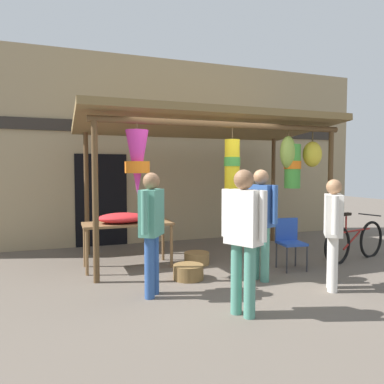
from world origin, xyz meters
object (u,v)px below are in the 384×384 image
Objects in this scene: display_table at (128,227)px; customer_foreground at (152,224)px; wicker_basket_spare at (197,258)px; flower_heap_on_table at (123,218)px; parked_bicycle at (355,242)px; wicker_basket_by_table at (188,272)px; shopper_by_bananas at (243,230)px; passerby_at_right at (261,215)px; vendor_in_orange at (333,226)px; folding_chair at (289,239)px.

display_table is 1.56m from customer_foreground.
customer_foreground reaches higher than wicker_basket_spare.
flower_heap_on_table is 0.47× the size of parked_bicycle.
wicker_basket_by_table is 1.76m from shopper_by_bananas.
parked_bicycle is 1.03× the size of passerby_at_right.
wicker_basket_by_table is 0.30× the size of vendor_in_orange.
wicker_basket_by_table is 1.22m from customer_foreground.
shopper_by_bananas reaches higher than parked_bicycle.
display_table is at bearing 126.69° from wicker_basket_by_table.
wicker_basket_spare is at bearing 82.44° from shopper_by_bananas.
vendor_in_orange is at bearing -14.07° from customer_foreground.
display_table is 4.11m from parked_bicycle.
vendor_in_orange reaches higher than flower_heap_on_table.
display_table is 3.21× the size of wicker_basket_by_table.
wicker_basket_by_table is 1.04× the size of wicker_basket_spare.
wicker_basket_spare is at bearing 123.56° from vendor_in_orange.
customer_foreground is (-2.40, 0.60, 0.06)m from vendor_in_orange.
flower_heap_on_table is at bearing 94.88° from customer_foreground.
customer_foreground is at bearing -141.96° from wicker_basket_by_table.
parked_bicycle reaches higher than display_table.
display_table is 1.85× the size of flower_heap_on_table.
customer_foreground reaches higher than flower_heap_on_table.
folding_chair is 0.51× the size of passerby_at_right.
shopper_by_bananas is (-0.31, -2.30, 0.87)m from wicker_basket_spare.
flower_heap_on_table is 2.67m from shopper_by_bananas.
shopper_by_bananas reaches higher than wicker_basket_by_table.
customer_foreground is (0.05, -1.54, 0.27)m from display_table.
display_table is at bearing 108.91° from shopper_by_bananas.
customer_foreground reaches higher than vendor_in_orange.
passerby_at_right is at bearing -39.19° from display_table.
display_table is 2.26m from passerby_at_right.
wicker_basket_by_table is at bearing -179.03° from parked_bicycle.
folding_chair is at bearing 27.47° from passerby_at_right.
wicker_basket_spare is 0.27× the size of customer_foreground.
display_table is at bearing 91.71° from customer_foreground.
vendor_in_orange is 1.63m from shopper_by_bananas.
passerby_at_right is (1.82, -1.39, 0.13)m from flower_heap_on_table.
vendor_in_orange is (2.44, -2.14, 0.21)m from display_table.
flower_heap_on_table is 0.48× the size of shopper_by_bananas.
wicker_basket_by_table is 1.39m from passerby_at_right.
wicker_basket_spare is (0.43, 0.77, -0.00)m from wicker_basket_by_table.
wicker_basket_by_table is (0.74, -0.99, -0.58)m from display_table.
flower_heap_on_table is 0.49× the size of customer_foreground.
shopper_by_bananas is at bearing -128.19° from passerby_at_right.
display_table is at bearing 158.54° from folding_chair.
customer_foreground is (-2.49, -0.54, 0.45)m from folding_chair.
folding_chair is 1.84m from wicker_basket_by_table.
shopper_by_bananas is (0.82, -0.98, 0.02)m from customer_foreground.
display_table is 1.76× the size of folding_chair.
parked_bicycle is at bearing 8.64° from customer_foreground.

